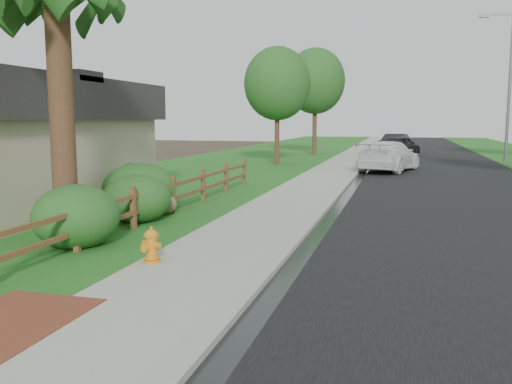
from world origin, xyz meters
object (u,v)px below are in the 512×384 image
(white_suv, at_px, (389,156))
(streetlight, at_px, (507,78))
(dark_car_mid, at_px, (400,145))
(ranch_fence, at_px, (155,199))
(fire_hydrant, at_px, (151,246))

(white_suv, distance_m, streetlight, 10.92)
(white_suv, bearing_deg, dark_car_mid, -77.56)
(streetlight, bearing_deg, ranch_fence, -117.55)
(ranch_fence, distance_m, dark_car_mid, 29.83)
(fire_hydrant, distance_m, dark_car_mid, 33.59)
(streetlight, bearing_deg, fire_hydrant, -110.60)
(ranch_fence, relative_size, streetlight, 1.83)
(dark_car_mid, bearing_deg, fire_hydrant, 105.37)
(white_suv, height_order, dark_car_mid, white_suv)
(white_suv, bearing_deg, ranch_fence, 85.66)
(streetlight, bearing_deg, dark_car_mid, 138.31)
(ranch_fence, height_order, white_suv, white_suv)
(dark_car_mid, bearing_deg, ranch_fence, 100.76)
(fire_hydrant, relative_size, streetlight, 0.07)
(ranch_fence, relative_size, white_suv, 3.11)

